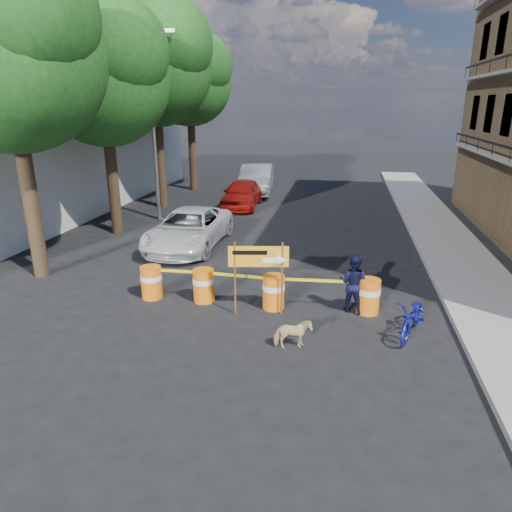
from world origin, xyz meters
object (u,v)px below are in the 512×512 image
at_px(barrel_mid_right, 274,291).
at_px(sedan_silver, 256,179).
at_px(pedestrian, 353,283).
at_px(bicycle, 415,300).
at_px(barrel_far_left, 151,282).
at_px(sedan_red, 242,194).
at_px(detour_sign, 266,262).
at_px(dog, 293,334).
at_px(barrel_mid_left, 204,285).
at_px(barrel_far_right, 369,295).
at_px(suv_white, 189,229).

distance_m(barrel_mid_right, sedan_silver, 15.96).
bearing_deg(sedan_silver, pedestrian, -76.56).
xyz_separation_m(pedestrian, bicycle, (1.34, -1.08, 0.13)).
bearing_deg(pedestrian, barrel_far_left, 20.99).
bearing_deg(sedan_red, bicycle, -63.63).
bearing_deg(barrel_mid_right, detour_sign, -108.47).
xyz_separation_m(pedestrian, dog, (-1.28, -2.17, -0.42)).
relative_size(barrel_mid_left, bicycle, 0.51).
bearing_deg(barrel_mid_left, sedan_silver, 95.59).
relative_size(barrel_mid_left, detour_sign, 0.47).
distance_m(bicycle, sedan_silver, 17.78).
height_order(barrel_far_left, sedan_red, sedan_red).
relative_size(barrel_mid_left, sedan_silver, 0.18).
distance_m(barrel_far_right, sedan_red, 12.89).
bearing_deg(barrel_mid_left, suv_white, 113.16).
relative_size(barrel_far_left, sedan_silver, 0.18).
height_order(barrel_far_left, barrel_mid_right, same).
height_order(barrel_mid_left, pedestrian, pedestrian).
xyz_separation_m(barrel_mid_left, suv_white, (-1.98, 4.62, 0.22)).
bearing_deg(dog, sedan_red, -1.69).
bearing_deg(barrel_far_right, sedan_red, 116.81).
bearing_deg(barrel_far_left, dog, -25.91).
bearing_deg(barrel_far_left, bicycle, -7.68).
relative_size(bicycle, sedan_silver, 0.35).
relative_size(detour_sign, bicycle, 1.07).
relative_size(barrel_far_left, detour_sign, 0.47).
height_order(barrel_mid_right, detour_sign, detour_sign).
distance_m(bicycle, sedan_red, 14.26).
height_order(barrel_mid_left, sedan_silver, sedan_silver).
bearing_deg(pedestrian, sedan_red, -45.66).
bearing_deg(barrel_mid_left, barrel_far_left, -178.15).
distance_m(barrel_far_left, sedan_silver, 15.55).
height_order(barrel_mid_right, suv_white, suv_white).
distance_m(barrel_far_left, barrel_mid_right, 3.37).
relative_size(barrel_far_left, sedan_red, 0.22).
distance_m(dog, sedan_red, 14.26).
bearing_deg(barrel_far_left, pedestrian, 1.92).
xyz_separation_m(barrel_mid_right, bicycle, (3.34, -0.86, 0.42)).
bearing_deg(barrel_far_right, pedestrian, 175.34).
xyz_separation_m(barrel_far_right, sedan_red, (-5.82, 11.51, 0.24)).
distance_m(barrel_mid_left, sedan_silver, 15.57).
bearing_deg(suv_white, detour_sign, -53.20).
xyz_separation_m(detour_sign, sedan_silver, (-3.29, 15.96, -0.56)).
height_order(detour_sign, sedan_silver, detour_sign).
distance_m(barrel_mid_left, barrel_far_right, 4.30).
bearing_deg(barrel_far_left, barrel_far_right, 1.46).
distance_m(barrel_far_left, pedestrian, 5.38).
bearing_deg(barrel_mid_right, sedan_silver, 102.37).
bearing_deg(barrel_far_left, barrel_mid_right, -0.68).
bearing_deg(bicycle, dog, -137.18).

